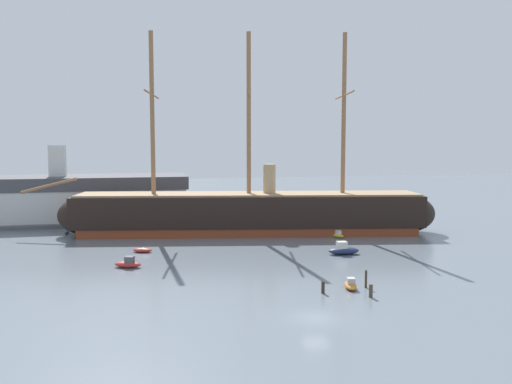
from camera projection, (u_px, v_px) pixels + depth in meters
ground_plane at (316, 318)px, 48.82m from camera, size 400.00×400.00×0.00m
tall_ship at (249, 212)px, 94.35m from camera, size 74.86×21.61×36.31m
motorboat_foreground_right at (351, 285)px, 58.66m from camera, size 2.03×3.34×1.31m
motorboat_mid_left at (128, 264)px, 68.68m from camera, size 3.95×2.75×1.53m
motorboat_mid_right at (344, 250)px, 76.85m from camera, size 4.79×2.26×1.96m
dinghy_alongside_bow at (142, 250)px, 78.30m from camera, size 3.16×2.13×0.69m
motorboat_alongside_stern at (337, 235)px, 90.99m from camera, size 2.30×3.42×1.33m
dinghy_far_left at (66, 232)px, 94.94m from camera, size 1.07×1.87×0.42m
dinghy_far_right at (375, 222)px, 106.52m from camera, size 2.92×2.85×0.67m
motorboat_distant_centre at (216, 218)px, 110.77m from camera, size 4.04×3.64×1.62m
mooring_piling_nearest at (366, 279)px, 59.02m from camera, size 0.27×0.27×2.04m
mooring_piling_left_pair at (323, 287)px, 56.87m from camera, size 0.38×0.38×1.36m
mooring_piling_right_pair at (371, 291)px, 55.34m from camera, size 0.41×0.41×1.44m
dockside_warehouse_left at (64, 199)px, 108.52m from camera, size 54.80×18.71×16.19m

